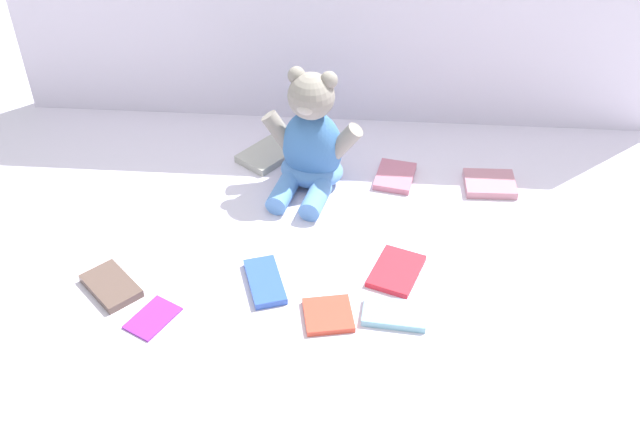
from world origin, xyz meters
name	(u,v)px	position (x,y,z in m)	size (l,w,h in m)	color
ground_plane	(330,220)	(0.00, 0.00, 0.00)	(3.20, 3.20, 0.00)	silver
backdrop_drape	(343,9)	(0.00, 0.45, 0.31)	(1.71, 0.03, 0.62)	silver
teddy_bear	(311,144)	(-0.05, 0.14, 0.11)	(0.25, 0.24, 0.29)	#3F72B2
book_case_0	(153,317)	(-0.33, -0.33, 0.00)	(0.07, 0.10, 0.01)	purple
book_case_1	(328,315)	(0.01, -0.30, 0.01)	(0.09, 0.09, 0.01)	#CD402E
book_case_2	(267,155)	(-0.17, 0.24, 0.01)	(0.10, 0.13, 0.02)	#A7A59A
book_case_3	(395,176)	(0.15, 0.17, 0.01)	(0.09, 0.12, 0.02)	#BF697F
book_case_4	(111,286)	(-0.43, -0.25, 0.01)	(0.08, 0.13, 0.02)	brown
book_case_5	(265,282)	(-0.12, -0.22, 0.01)	(0.07, 0.14, 0.02)	blue
book_case_6	(396,271)	(0.15, -0.16, 0.01)	(0.09, 0.13, 0.01)	red
book_case_7	(395,314)	(0.14, -0.29, 0.01)	(0.07, 0.12, 0.02)	#7FBAD0
book_case_8	(490,184)	(0.37, 0.15, 0.01)	(0.10, 0.12, 0.02)	#BC7787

